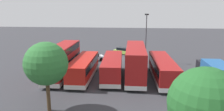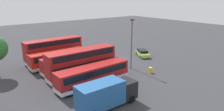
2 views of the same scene
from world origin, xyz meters
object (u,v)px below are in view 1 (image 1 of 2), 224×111
Objects in this scene: bus_double_decker_second at (135,61)px; lamp_post_tall at (146,35)px; bus_double_decker_fifth at (62,60)px; car_hatchback_silver at (93,57)px; bus_single_deck_near_end at (163,68)px; car_small_green at (124,51)px; bus_single_deck_fourth at (84,68)px; bus_single_deck_third at (112,67)px; box_truck_blue at (215,74)px; waste_bin_yellow at (165,59)px.

bus_double_decker_second is 9.47m from lamp_post_tall.
car_hatchback_silver is at bearing -103.58° from bus_double_decker_fifth.
bus_double_decker_fifth is at bearing 0.25° from bus_single_deck_near_end.
car_small_green is 0.54× the size of lamp_post_tall.
bus_double_decker_second reaches higher than bus_single_deck_fourth.
bus_single_deck_third is at bearing 86.98° from car_small_green.
box_truck_blue is 21.58m from car_hatchback_silver.
box_truck_blue is at bearing 160.90° from bus_single_deck_near_end.
bus_double_decker_fifth is at bearing 1.91° from bus_double_decker_second.
car_small_green is at bearing -130.74° from car_hatchback_silver.
bus_single_deck_near_end is 14.17m from bus_double_decker_fifth.
bus_double_decker_second is 1.01× the size of bus_double_decker_fifth.
bus_double_decker_second is at bearing 129.62° from car_hatchback_silver.
box_truck_blue is 22.29m from car_small_green.
car_hatchback_silver is 10.82m from lamp_post_tall.
bus_single_deck_third is 2.20× the size of car_small_green.
lamp_post_tall reaches higher than bus_single_deck_near_end.
bus_double_decker_fifth is 10.44m from car_hatchback_silver.
bus_single_deck_near_end is 6.50m from box_truck_blue.
bus_single_deck_near_end is 2.43× the size of car_small_green.
bus_double_decker_second is 2.61× the size of car_hatchback_silver.
bus_single_deck_fourth is 13.84m from lamp_post_tall.
bus_single_deck_third is at bearing -9.54° from box_truck_blue.
bus_single_deck_near_end is 1.31× the size of lamp_post_tall.
bus_single_deck_near_end is at bearing 110.29° from car_small_green.
box_truck_blue is (-20.28, 2.06, -0.74)m from bus_double_decker_fifth.
bus_double_decker_second is 10.19m from box_truck_blue.
bus_double_decker_second is (3.73, -0.28, 0.83)m from bus_single_deck_near_end.
bus_double_decker_second reaches higher than car_hatchback_silver.
bus_double_decker_fifth is (7.19, 0.14, 0.83)m from bus_single_deck_third.
car_hatchback_silver is 8.63m from car_small_green.
bus_single_deck_third is 7.24m from bus_double_decker_fifth.
bus_single_deck_fourth is 17.87m from car_small_green.
bus_single_deck_near_end is at bearing 139.71° from car_hatchback_silver.
bus_single_deck_near_end is 10.93m from bus_single_deck_fourth.
bus_double_decker_fifth is at bearing 1.09° from bus_single_deck_third.
bus_single_deck_near_end is at bearing 101.54° from lamp_post_tall.
box_truck_blue is 13.23m from waste_bin_yellow.
bus_single_deck_near_end is 3.83m from bus_double_decker_second.
car_small_green is (2.36, -16.20, -1.75)m from bus_double_decker_second.
bus_single_deck_third is at bearing -178.91° from bus_double_decker_fifth.
lamp_post_tall reaches higher than bus_single_deck_fourth.
box_truck_blue reaches higher than bus_single_deck_near_end.
bus_single_deck_near_end is at bearing -19.10° from box_truck_blue.
car_hatchback_silver is (11.73, -9.94, -0.92)m from bus_single_deck_near_end.
bus_single_deck_near_end is 1.11× the size of bus_single_deck_third.
car_small_green is at bearing -115.95° from bus_double_decker_fifth.
box_truck_blue reaches higher than car_small_green.
lamp_post_tall is (-9.03, -9.89, 3.48)m from bus_single_deck_fourth.
bus_double_decker_second is at bearing 98.29° from car_small_green.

